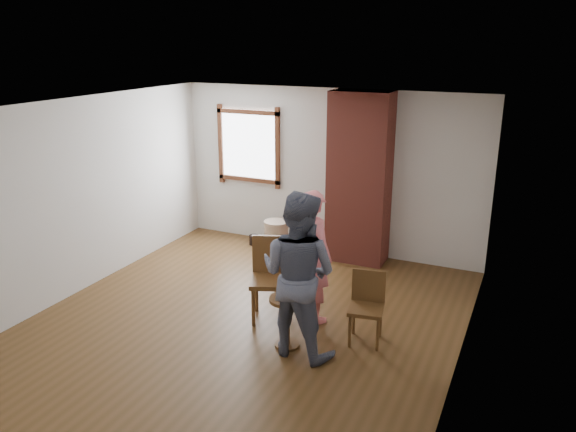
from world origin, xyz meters
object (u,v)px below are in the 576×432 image
at_px(dining_chair_left, 271,273).
at_px(person_pink, 313,256).
at_px(stoneware_crock, 276,236).
at_px(side_table, 287,314).
at_px(man, 298,274).
at_px(dining_chair_right, 367,303).

xyz_separation_m(dining_chair_left, person_pink, (0.49, 0.16, 0.25)).
bearing_deg(stoneware_crock, person_pink, -53.33).
distance_m(stoneware_crock, side_table, 2.98).
relative_size(dining_chair_left, man, 0.55).
relative_size(stoneware_crock, side_table, 0.84).
bearing_deg(dining_chair_left, stoneware_crock, 92.40).
bearing_deg(man, stoneware_crock, -52.71).
bearing_deg(stoneware_crock, dining_chair_right, -44.24).
height_order(dining_chair_left, man, man).
height_order(dining_chair_left, dining_chair_right, dining_chair_left).
height_order(side_table, person_pink, person_pink).
height_order(stoneware_crock, dining_chair_right, dining_chair_right).
bearing_deg(side_table, dining_chair_right, 34.38).
distance_m(dining_chair_right, side_table, 0.92).
distance_m(dining_chair_left, man, 0.95).
height_order(stoneware_crock, dining_chair_left, dining_chair_left).
relative_size(stoneware_crock, dining_chair_right, 0.62).
relative_size(dining_chair_right, side_table, 1.37).
bearing_deg(dining_chair_right, person_pink, 153.70).
relative_size(side_table, person_pink, 0.36).
relative_size(man, person_pink, 1.12).
relative_size(dining_chair_right, person_pink, 0.50).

